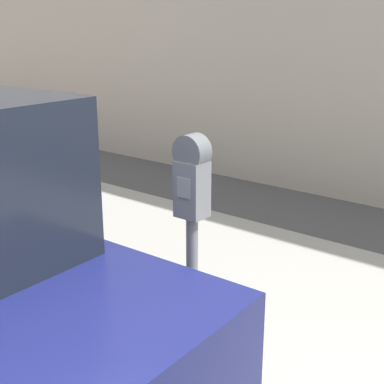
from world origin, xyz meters
TOP-DOWN VIEW (x-y plane):
  - sidewalk at (0.00, 2.20)m, footprint 24.00×2.80m
  - parking_meter at (-0.52, 1.28)m, footprint 0.19×0.14m

SIDE VIEW (x-z plane):
  - sidewalk at x=0.00m, z-range 0.00..0.11m
  - parking_meter at x=-0.52m, z-range 0.38..1.79m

